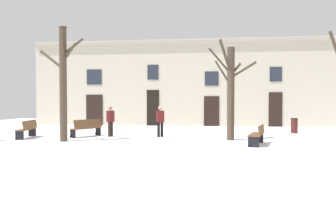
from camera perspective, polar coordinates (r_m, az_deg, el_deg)
The scene contains 11 objects.
ground_plane at distance 14.85m, azimuth -0.86°, elevation -5.20°, with size 37.14×37.14×0.00m, color white.
building_facade at distance 24.50m, azimuth 2.12°, elevation 5.42°, with size 23.21×0.60×6.62m.
tree_center at distance 15.37m, azimuth 11.19°, elevation 3.95°, with size 2.28×1.57×4.67m.
tree_foreground at distance 15.42m, azimuth -18.36°, elevation 5.66°, with size 2.48×2.00×5.49m.
streetlamp at distance 21.06m, azimuth 11.12°, elevation 3.58°, with size 0.30×0.30×4.07m.
litter_bin at distance 19.87m, azimuth 21.74°, elevation -2.28°, with size 0.41×0.41×0.87m.
bench_back_to_back_left at distance 17.54m, azimuth -23.96°, elevation -2.76°, with size 0.78×1.88×0.89m.
bench_far_corner at distance 17.15m, azimuth -14.40°, elevation -2.75°, with size 1.29×1.72×0.91m.
bench_back_to_back_right at distance 13.96m, azimuth 15.77°, elevation -3.91°, with size 0.96×1.84×0.84m.
person_near_bench at distance 16.40m, azimuth -1.40°, elevation -1.44°, with size 0.44×0.35×1.61m.
person_crossing_plaza at distance 16.93m, azimuth -10.30°, elevation -1.38°, with size 0.38×0.44×1.60m.
Camera 1 is at (1.92, -14.61, 1.80)m, focal length 33.91 mm.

